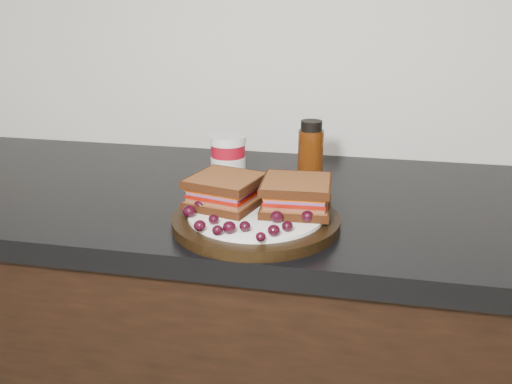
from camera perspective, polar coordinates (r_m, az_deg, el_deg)
base_cabinets at (r=1.41m, az=-10.96°, el=-17.67°), size 3.96×0.58×0.86m
countertop at (r=1.19m, az=-12.33°, el=-0.13°), size 3.98×0.60×0.04m
plate at (r=0.95m, az=0.00°, el=-2.90°), size 0.28×0.28×0.02m
sandwich_left at (r=0.97m, az=-3.09°, el=0.11°), size 0.14×0.14×0.05m
sandwich_right at (r=0.95m, az=4.04°, el=-0.32°), size 0.12×0.12×0.05m
grape_0 at (r=0.93m, az=-6.70°, el=-1.92°), size 0.02×0.02×0.02m
grape_1 at (r=0.90m, az=-4.26°, el=-2.74°), size 0.02×0.02×0.02m
grape_2 at (r=0.87m, az=-5.64°, el=-3.37°), size 0.02×0.02×0.02m
grape_3 at (r=0.86m, az=-3.87°, el=-3.84°), size 0.02×0.02×0.02m
grape_4 at (r=0.86m, az=-2.69°, el=-3.55°), size 0.02×0.02×0.02m
grape_5 at (r=0.87m, az=-1.12°, el=-3.45°), size 0.02×0.02×0.02m
grape_6 at (r=0.84m, az=0.48°, el=-4.50°), size 0.02×0.02×0.01m
grape_7 at (r=0.85m, az=1.79°, el=-3.86°), size 0.02×0.02×0.02m
grape_8 at (r=0.87m, az=3.15°, el=-3.43°), size 0.02×0.02×0.02m
grape_9 at (r=0.90m, az=2.10°, el=-2.49°), size 0.02×0.02×0.02m
grape_10 at (r=0.91m, az=5.16°, el=-2.44°), size 0.02×0.02×0.02m
grape_11 at (r=0.93m, az=4.25°, el=-1.95°), size 0.02×0.02×0.02m
grape_12 at (r=0.95m, az=4.89°, el=-1.56°), size 0.02×0.02×0.02m
grape_13 at (r=0.98m, az=4.67°, el=-0.77°), size 0.02×0.02×0.02m
grape_14 at (r=1.00m, az=-1.84°, el=-0.43°), size 0.02×0.02×0.02m
grape_15 at (r=0.97m, az=-2.16°, el=-0.94°), size 0.02×0.02×0.02m
grape_16 at (r=0.98m, az=-3.93°, el=-0.91°), size 0.02×0.02×0.02m
grape_17 at (r=0.96m, az=-4.19°, el=-1.24°), size 0.02×0.02×0.02m
grape_18 at (r=0.95m, az=-5.58°, el=-1.32°), size 0.02×0.02×0.02m
grape_19 at (r=1.00m, az=-2.99°, el=-0.31°), size 0.02×0.02×0.02m
grape_20 at (r=0.96m, az=-3.27°, el=-1.36°), size 0.02×0.02×0.01m
grape_21 at (r=0.95m, az=-3.27°, el=-1.39°), size 0.02×0.02×0.02m
condiment_jar at (r=1.13m, az=-2.80°, el=3.02°), size 0.09×0.09×0.11m
oil_bottle at (r=1.12m, az=5.47°, el=3.65°), size 0.06×0.06×0.14m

